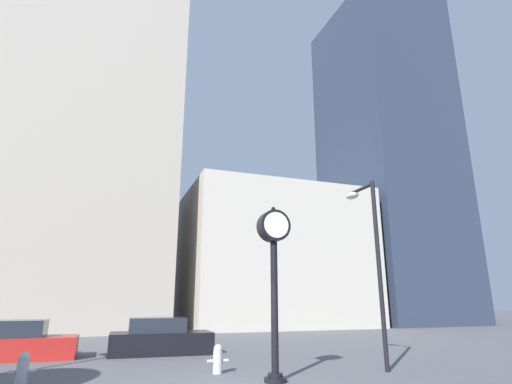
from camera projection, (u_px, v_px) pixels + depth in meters
building_tall_tower at (87, 109)px, 33.07m from camera, size 14.24×12.00×34.87m
building_storefront_row at (270, 259)px, 35.33m from camera, size 15.07×12.00×11.35m
building_glass_modern at (386, 157)px, 42.82m from camera, size 10.31×12.00×34.07m
street_clock at (274, 259)px, 11.02m from camera, size 0.89×0.58×4.61m
car_red at (13, 343)px, 14.24m from camera, size 4.11×1.75×1.35m
car_black at (160, 338)px, 15.89m from camera, size 4.01×2.08×1.38m
fire_hydrant_near at (218, 359)px, 11.51m from camera, size 0.63×0.27×0.79m
fire_hydrant_far at (23, 369)px, 9.78m from camera, size 0.62×0.27×0.79m
street_lamp_right at (369, 240)px, 13.09m from camera, size 0.36×1.57×5.85m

